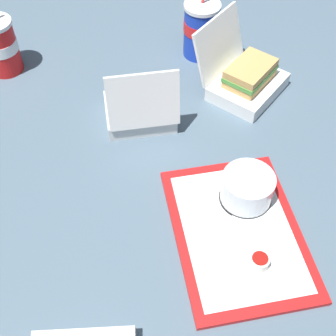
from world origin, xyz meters
name	(u,v)px	position (x,y,z in m)	size (l,w,h in m)	color
ground_plane	(166,175)	(0.00, 0.00, 0.00)	(3.20, 3.20, 0.00)	#4C6070
food_tray	(237,232)	(-0.20, -0.08, 0.01)	(0.41, 0.33, 0.01)	red
cake_container	(247,189)	(-0.14, -0.13, 0.05)	(0.12, 0.12, 0.07)	black
ketchup_cup	(259,261)	(-0.29, -0.08, 0.03)	(0.04, 0.04, 0.02)	white
napkin_stack	(257,222)	(-0.20, -0.13, 0.02)	(0.10, 0.10, 0.00)	white
plastic_fork	(199,241)	(-0.20, 0.01, 0.02)	(0.11, 0.01, 0.01)	white
clamshell_hotdog_right	(140,108)	(0.19, -0.01, 0.04)	(0.19, 0.20, 0.18)	white
clamshell_sandwich_left	(245,78)	(0.20, -0.30, 0.04)	(0.27, 0.27, 0.18)	white
soda_cup_corner	(201,29)	(0.39, -0.26, 0.08)	(0.10, 0.10, 0.22)	#1938B7
soda_cup_back	(0,46)	(0.53, 0.27, 0.08)	(0.10, 0.10, 0.21)	red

